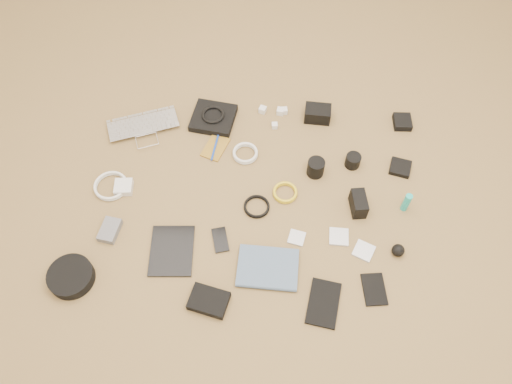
# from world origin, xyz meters

# --- Properties ---
(laptop) EXTENTS (0.38, 0.33, 0.03)m
(laptop) POSITION_xyz_m (-0.50, 0.33, 0.01)
(laptop) COLOR silver
(laptop) RESTS_ON ground
(headphone_pouch) EXTENTS (0.22, 0.21, 0.03)m
(headphone_pouch) POSITION_xyz_m (-0.19, 0.43, 0.02)
(headphone_pouch) COLOR black
(headphone_pouch) RESTS_ON ground
(headphones) EXTENTS (0.11, 0.11, 0.01)m
(headphones) POSITION_xyz_m (-0.19, 0.43, 0.04)
(headphones) COLOR black
(headphones) RESTS_ON headphone_pouch
(charger_a) EXTENTS (0.04, 0.04, 0.03)m
(charger_a) POSITION_xyz_m (0.04, 0.50, 0.01)
(charger_a) COLOR silver
(charger_a) RESTS_ON ground
(charger_b) EXTENTS (0.04, 0.04, 0.03)m
(charger_b) POSITION_xyz_m (0.13, 0.49, 0.02)
(charger_b) COLOR silver
(charger_b) RESTS_ON ground
(charger_c) EXTENTS (0.03, 0.03, 0.03)m
(charger_c) POSITION_xyz_m (0.15, 0.50, 0.01)
(charger_c) COLOR silver
(charger_c) RESTS_ON ground
(charger_d) EXTENTS (0.03, 0.03, 0.02)m
(charger_d) POSITION_xyz_m (0.10, 0.41, 0.01)
(charger_d) COLOR silver
(charger_d) RESTS_ON ground
(dslr_camera) EXTENTS (0.12, 0.09, 0.07)m
(dslr_camera) POSITION_xyz_m (0.30, 0.47, 0.03)
(dslr_camera) COLOR black
(dslr_camera) RESTS_ON ground
(lens_pouch) EXTENTS (0.08, 0.09, 0.03)m
(lens_pouch) POSITION_xyz_m (0.70, 0.46, 0.02)
(lens_pouch) COLOR black
(lens_pouch) RESTS_ON ground
(notebook_olive) EXTENTS (0.13, 0.16, 0.01)m
(notebook_olive) POSITION_xyz_m (-0.16, 0.27, 0.00)
(notebook_olive) COLOR olive
(notebook_olive) RESTS_ON ground
(pen_blue) EXTENTS (0.03, 0.16, 0.01)m
(pen_blue) POSITION_xyz_m (-0.16, 0.27, 0.01)
(pen_blue) COLOR #163EB3
(pen_blue) RESTS_ON notebook_olive
(cable_white_a) EXTENTS (0.15, 0.15, 0.01)m
(cable_white_a) POSITION_xyz_m (-0.02, 0.24, 0.01)
(cable_white_a) COLOR silver
(cable_white_a) RESTS_ON ground
(lens_a) EXTENTS (0.08, 0.08, 0.08)m
(lens_a) POSITION_xyz_m (0.29, 0.16, 0.04)
(lens_a) COLOR black
(lens_a) RESTS_ON ground
(lens_b) EXTENTS (0.07, 0.07, 0.06)m
(lens_b) POSITION_xyz_m (0.46, 0.21, 0.03)
(lens_b) COLOR black
(lens_b) RESTS_ON ground
(card_reader) EXTENTS (0.11, 0.11, 0.02)m
(card_reader) POSITION_xyz_m (0.67, 0.20, 0.01)
(card_reader) COLOR black
(card_reader) RESTS_ON ground
(power_brick) EXTENTS (0.08, 0.08, 0.03)m
(power_brick) POSITION_xyz_m (-0.53, 0.02, 0.02)
(power_brick) COLOR silver
(power_brick) RESTS_ON ground
(cable_white_b) EXTENTS (0.19, 0.19, 0.01)m
(cable_white_b) POSITION_xyz_m (-0.59, 0.03, 0.01)
(cable_white_b) COLOR silver
(cable_white_b) RESTS_ON ground
(cable_black) EXTENTS (0.13, 0.13, 0.01)m
(cable_black) POSITION_xyz_m (0.05, -0.04, 0.01)
(cable_black) COLOR black
(cable_black) RESTS_ON ground
(cable_yellow) EXTENTS (0.13, 0.13, 0.01)m
(cable_yellow) POSITION_xyz_m (0.16, 0.04, 0.01)
(cable_yellow) COLOR gold
(cable_yellow) RESTS_ON ground
(flash) EXTENTS (0.07, 0.11, 0.08)m
(flash) POSITION_xyz_m (0.47, -0.01, 0.04)
(flash) COLOR black
(flash) RESTS_ON ground
(lens_cleaner) EXTENTS (0.04, 0.04, 0.10)m
(lens_cleaner) POSITION_xyz_m (0.67, -0.00, 0.05)
(lens_cleaner) COLOR #19A89D
(lens_cleaner) RESTS_ON ground
(battery_charger) EXTENTS (0.09, 0.12, 0.03)m
(battery_charger) POSITION_xyz_m (-0.55, -0.19, 0.02)
(battery_charger) COLOR #5E5F63
(battery_charger) RESTS_ON ground
(tablet) EXTENTS (0.19, 0.23, 0.01)m
(tablet) POSITION_xyz_m (-0.28, -0.26, 0.01)
(tablet) COLOR black
(tablet) RESTS_ON ground
(phone) EXTENTS (0.08, 0.12, 0.01)m
(phone) POSITION_xyz_m (-0.09, -0.20, 0.00)
(phone) COLOR black
(phone) RESTS_ON ground
(filter_case_left) EXTENTS (0.08, 0.08, 0.01)m
(filter_case_left) POSITION_xyz_m (0.22, -0.17, 0.00)
(filter_case_left) COLOR silver
(filter_case_left) RESTS_ON ground
(filter_case_mid) EXTENTS (0.08, 0.08, 0.01)m
(filter_case_mid) POSITION_xyz_m (0.39, -0.16, 0.01)
(filter_case_mid) COLOR silver
(filter_case_mid) RESTS_ON ground
(filter_case_right) EXTENTS (0.10, 0.10, 0.01)m
(filter_case_right) POSITION_xyz_m (0.49, -0.21, 0.01)
(filter_case_right) COLOR silver
(filter_case_right) RESTS_ON ground
(air_blower) EXTENTS (0.06, 0.06, 0.05)m
(air_blower) POSITION_xyz_m (0.62, -0.21, 0.03)
(air_blower) COLOR black
(air_blower) RESTS_ON ground
(headphone_case) EXTENTS (0.22, 0.22, 0.05)m
(headphone_case) POSITION_xyz_m (-0.65, -0.40, 0.02)
(headphone_case) COLOR black
(headphone_case) RESTS_ON ground
(drive_case) EXTENTS (0.16, 0.13, 0.04)m
(drive_case) POSITION_xyz_m (-0.11, -0.46, 0.02)
(drive_case) COLOR black
(drive_case) RESTS_ON ground
(paperback) EXTENTS (0.24, 0.19, 0.02)m
(paperback) POSITION_xyz_m (0.10, -0.40, 0.01)
(paperback) COLOR #465B77
(paperback) RESTS_ON ground
(notebook_black_a) EXTENTS (0.14, 0.20, 0.01)m
(notebook_black_a) POSITION_xyz_m (0.33, -0.44, 0.01)
(notebook_black_a) COLOR black
(notebook_black_a) RESTS_ON ground
(notebook_black_b) EXTENTS (0.10, 0.14, 0.01)m
(notebook_black_b) POSITION_xyz_m (0.52, -0.38, 0.01)
(notebook_black_b) COLOR black
(notebook_black_b) RESTS_ON ground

